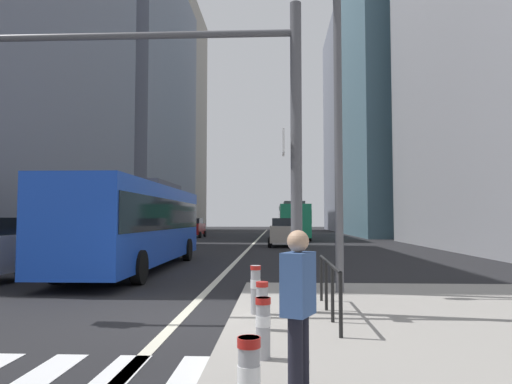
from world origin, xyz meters
TOP-DOWN VIEW (x-y plane):
  - ground_plane at (0.00, 20.00)m, footprint 160.00×160.00m
  - median_island at (5.50, -1.00)m, footprint 9.00×10.00m
  - lane_centre_line at (0.00, 30.00)m, footprint 0.20×80.00m
  - office_tower_left_mid at (-16.00, 43.10)m, footprint 12.75×23.91m
  - office_tower_left_far at (-16.00, 65.51)m, footprint 10.11×16.32m
  - office_tower_right_mid at (17.00, 44.95)m, footprint 13.65×20.95m
  - office_tower_right_far at (17.00, 68.39)m, footprint 13.38×16.15m
  - city_bus_blue_oncoming at (-3.40, 8.28)m, footprint 2.79×11.91m
  - city_bus_red_receding at (3.27, 33.84)m, footprint 2.76×11.27m
  - car_oncoming_mid at (-6.71, 38.10)m, footprint 2.08×4.18m
  - car_receding_near at (2.41, 51.30)m, footprint 2.08×4.12m
  - car_receding_far at (2.24, 23.09)m, footprint 2.07×4.22m
  - traffic_signal_gantry at (-0.04, 0.02)m, footprint 6.72×0.65m
  - street_lamp_post at (3.35, 2.42)m, footprint 5.50×0.32m
  - bollard_front at (1.63, -5.00)m, footprint 0.20×0.20m
  - bollard_left at (1.68, -2.96)m, footprint 0.20×0.20m
  - bollard_right at (1.62, -1.43)m, footprint 0.20×0.20m
  - bollard_back at (1.45, -0.21)m, footprint 0.20×0.20m
  - pedestrian_railing at (2.80, -0.32)m, footprint 0.06×3.15m
  - pedestrian_waiting at (2.07, -4.21)m, footprint 0.38×0.45m

SIDE VIEW (x-z plane):
  - ground_plane at x=0.00m, z-range 0.00..0.00m
  - lane_centre_line at x=0.00m, z-range 0.00..0.01m
  - median_island at x=5.50m, z-range 0.00..0.15m
  - bollard_right at x=1.62m, z-range 0.20..0.95m
  - bollard_left at x=1.68m, z-range 0.20..0.96m
  - bollard_front at x=1.63m, z-range 0.20..0.98m
  - bollard_back at x=1.45m, z-range 0.20..1.09m
  - pedestrian_railing at x=2.80m, z-range 0.35..1.33m
  - car_receding_near at x=2.41m, z-range 0.02..1.96m
  - car_oncoming_mid at x=-6.71m, z-range 0.02..1.96m
  - car_receding_far at x=2.24m, z-range 0.02..1.96m
  - pedestrian_waiting at x=2.07m, z-range 0.24..1.88m
  - city_bus_red_receding at x=3.27m, z-range 0.14..3.54m
  - city_bus_blue_oncoming at x=-3.40m, z-range 0.14..3.54m
  - traffic_signal_gantry at x=-0.04m, z-range 1.14..7.14m
  - street_lamp_post at x=3.35m, z-range 1.28..9.28m
  - office_tower_left_mid at x=-16.00m, z-range 0.00..30.08m
  - office_tower_right_mid at x=17.00m, z-range 0.00..30.95m
  - office_tower_right_far at x=17.00m, z-range 0.00..33.54m
  - office_tower_left_far at x=-16.00m, z-range 0.00..36.55m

